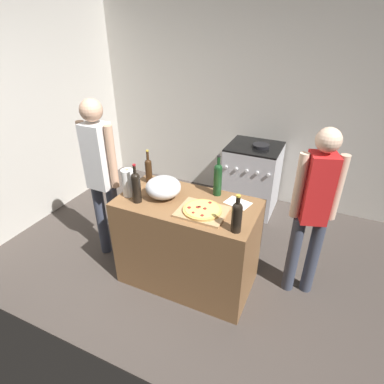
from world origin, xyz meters
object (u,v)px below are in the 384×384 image
Objects in this scene: paper_towel_roll at (128,183)px; wine_bottle_green at (136,186)px; wine_bottle_clear at (218,178)px; person_in_red at (314,208)px; mixing_bowl at (163,187)px; stove at (252,178)px; wine_bottle_amber at (149,169)px; pizza at (202,210)px; wine_bottle_dark at (237,215)px; person_in_stripes at (101,173)px.

wine_bottle_green is (0.13, -0.07, 0.03)m from paper_towel_roll.
wine_bottle_clear is 0.24× the size of person_in_red.
mixing_bowl is at bearing -165.20° from person_in_red.
person_in_red reaches higher than stove.
wine_bottle_amber is (-0.10, 0.36, -0.02)m from wine_bottle_green.
pizza is 0.75m from wine_bottle_amber.
pizza is 0.72m from paper_towel_roll.
stove is at bearing 100.17° from wine_bottle_dark.
wine_bottle_green is at bearing -173.39° from pizza.
pizza is 1.12m from person_in_stripes.
wine_bottle_clear reaches higher than wine_bottle_green.
person_in_stripes reaches higher than paper_towel_roll.
wine_bottle_clear reaches higher than stove.
wine_bottle_amber reaches higher than mixing_bowl.
mixing_bowl is 0.24m from wine_bottle_green.
pizza is 0.37m from wine_bottle_clear.
mixing_bowl is at bearing -1.03° from person_in_stripes.
person_in_red reaches higher than wine_bottle_amber.
pizza is 1.02× the size of mixing_bowl.
pizza is 1.04× the size of wine_bottle_dark.
mixing_bowl is 0.89× the size of wine_bottle_green.
mixing_bowl is at bearing 18.68° from paper_towel_roll.
pizza is 0.96× the size of wine_bottle_amber.
stove is 1.58m from person_in_red.
mixing_bowl is 0.94× the size of wine_bottle_amber.
wine_bottle_clear is (0.72, 0.34, 0.04)m from paper_towel_roll.
wine_bottle_dark is (0.33, -0.12, 0.11)m from pizza.
wine_bottle_green is at bearing -135.43° from mixing_bowl.
wine_bottle_dark is at bearing -54.92° from wine_bottle_clear.
paper_towel_roll is 0.29m from wine_bottle_amber.
wine_bottle_clear is at bearing 29.84° from mixing_bowl.
wine_bottle_dark is at bearing -16.55° from mixing_bowl.
wine_bottle_clear is (-0.32, 0.46, 0.03)m from wine_bottle_dark.
mixing_bowl is at bearing 166.66° from pizza.
wine_bottle_clear is 0.41× the size of stove.
person_in_stripes is at bearing -157.56° from wine_bottle_amber.
person_in_red is (1.24, 0.33, -0.07)m from mixing_bowl.
wine_bottle_dark is 1.46m from person_in_stripes.
paper_towel_roll is 0.76× the size of wine_bottle_amber.
person_in_stripes is at bearing 161.25° from wine_bottle_green.
person_in_stripes is (-1.44, 0.23, -0.05)m from wine_bottle_dark.
wine_bottle_clear is at bearing 34.68° from wine_bottle_green.
stove is at bearing 75.27° from mixing_bowl.
person_in_red reaches higher than wine_bottle_dark.
mixing_bowl is 0.78m from wine_bottle_dark.
wine_bottle_dark is (0.74, -0.22, 0.04)m from mixing_bowl.
wine_bottle_clear reaches higher than paper_towel_roll.
stove is at bearing 123.16° from person_in_red.
pizza reaches higher than stove.
wine_bottle_clear is (0.42, 0.24, 0.07)m from mixing_bowl.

